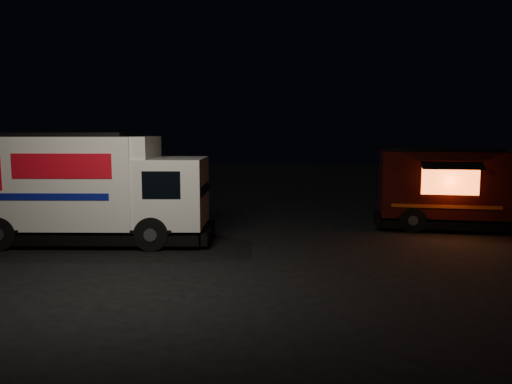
% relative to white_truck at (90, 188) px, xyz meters
% --- Properties ---
extents(ground, '(80.00, 80.00, 0.00)m').
position_rel_white_truck_xyz_m(ground, '(5.11, -1.65, -1.73)').
color(ground, black).
rests_on(ground, ground).
extents(white_truck, '(7.73, 2.86, 3.47)m').
position_rel_white_truck_xyz_m(white_truck, '(0.00, 0.00, 0.00)').
color(white_truck, silver).
rests_on(white_truck, ground).
extents(red_truck, '(6.59, 3.50, 2.91)m').
position_rel_white_truck_xyz_m(red_truck, '(12.78, 1.91, -0.28)').
color(red_truck, '#3C0D0A').
rests_on(red_truck, ground).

